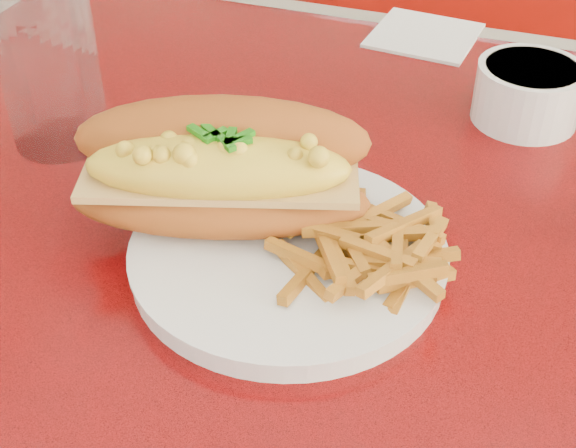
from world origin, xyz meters
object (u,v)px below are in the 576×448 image
(fork, at_px, (360,255))
(gravy_ramekin, at_px, (528,92))
(dinner_plate, at_px, (288,255))
(sauce_cup_left, at_px, (265,142))
(water_tumbler, at_px, (49,65))
(booth_bench_far, at_px, (484,182))
(mac_hoagie, at_px, (220,169))
(diner_table, at_px, (403,368))

(fork, relative_size, gravy_ramekin, 1.00)
(dinner_plate, distance_m, sauce_cup_left, 0.15)
(sauce_cup_left, bearing_deg, water_tumbler, -170.33)
(gravy_ramekin, height_order, sauce_cup_left, gravy_ramekin)
(booth_bench_far, relative_size, mac_hoagie, 4.67)
(diner_table, xyz_separation_m, gravy_ramekin, (0.06, 0.22, 0.19))
(fork, xyz_separation_m, water_tumbler, (-0.32, 0.09, 0.06))
(diner_table, bearing_deg, booth_bench_far, 90.00)
(mac_hoagie, bearing_deg, gravy_ramekin, 34.22)
(booth_bench_far, height_order, fork, booth_bench_far)
(booth_bench_far, relative_size, gravy_ramekin, 8.88)
(booth_bench_far, height_order, dinner_plate, booth_bench_far)
(mac_hoagie, bearing_deg, sauce_cup_left, 75.82)
(booth_bench_far, xyz_separation_m, fork, (-0.03, -0.87, 0.50))
(diner_table, xyz_separation_m, dinner_plate, (-0.09, -0.07, 0.17))
(gravy_ramekin, relative_size, water_tumbler, 0.87)
(fork, bearing_deg, mac_hoagie, 63.88)
(mac_hoagie, xyz_separation_m, water_tumbler, (-0.20, 0.08, 0.02))
(diner_table, height_order, gravy_ramekin, gravy_ramekin)
(water_tumbler, bearing_deg, gravy_ramekin, 24.43)
(diner_table, bearing_deg, dinner_plate, -141.31)
(booth_bench_far, distance_m, dinner_plate, 1.01)
(diner_table, relative_size, gravy_ramekin, 9.10)
(dinner_plate, height_order, sauce_cup_left, sauce_cup_left)
(fork, bearing_deg, booth_bench_far, -22.81)
(mac_hoagie, height_order, gravy_ramekin, mac_hoagie)
(dinner_plate, bearing_deg, mac_hoagie, 161.29)
(gravy_ramekin, bearing_deg, fork, -108.20)
(sauce_cup_left, xyz_separation_m, water_tumbler, (-0.19, -0.03, 0.06))
(diner_table, height_order, booth_bench_far, booth_bench_far)
(booth_bench_far, distance_m, fork, 1.01)
(water_tumbler, bearing_deg, sauce_cup_left, 9.67)
(dinner_plate, height_order, water_tumbler, water_tumbler)
(fork, distance_m, water_tumbler, 0.34)
(dinner_plate, bearing_deg, gravy_ramekin, 63.09)
(diner_table, relative_size, mac_hoagie, 4.78)
(booth_bench_far, xyz_separation_m, gravy_ramekin, (0.06, -0.59, 0.51))
(water_tumbler, bearing_deg, dinner_plate, -20.82)
(diner_table, xyz_separation_m, booth_bench_far, (0.00, 0.81, -0.32))
(booth_bench_far, relative_size, fork, 8.84)
(booth_bench_far, height_order, water_tumbler, water_tumbler)
(sauce_cup_left, bearing_deg, diner_table, -21.47)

